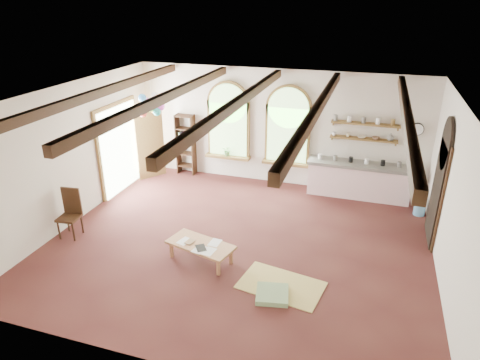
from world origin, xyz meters
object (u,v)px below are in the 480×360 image
at_px(kitchen_counter, 358,180).
at_px(coffee_table, 201,246).
at_px(balloon_cluster, 152,105).
at_px(side_chair, 71,223).

relative_size(kitchen_counter, coffee_table, 1.82).
bearing_deg(coffee_table, balloon_cluster, 130.14).
bearing_deg(kitchen_counter, side_chair, -145.98).
xyz_separation_m(coffee_table, side_chair, (-3.13, 0.03, -0.03)).
relative_size(kitchen_counter, balloon_cluster, 2.36).
xyz_separation_m(coffee_table, balloon_cluster, (-2.53, 3.00, 1.99)).
bearing_deg(kitchen_counter, coffee_table, -124.90).
distance_m(coffee_table, side_chair, 3.13).
bearing_deg(balloon_cluster, kitchen_counter, 11.11).
xyz_separation_m(kitchen_counter, balloon_cluster, (-5.36, -1.05, 1.86)).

